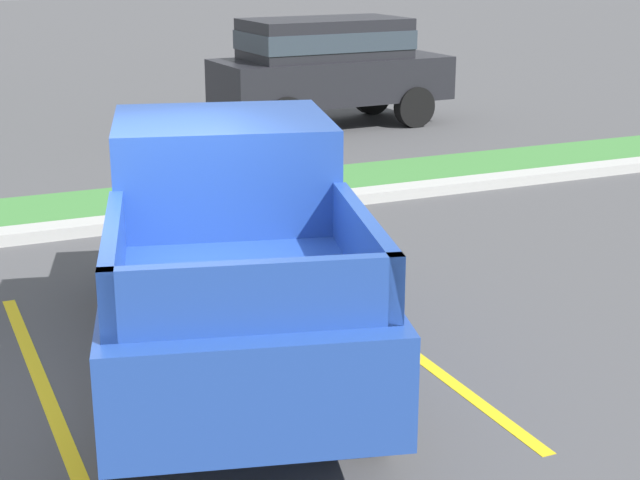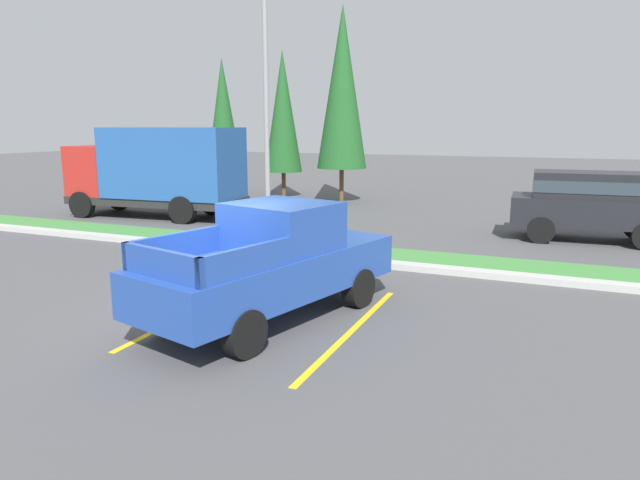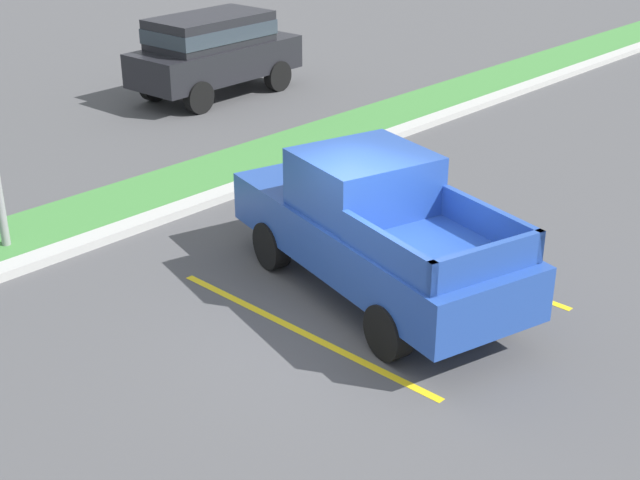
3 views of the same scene
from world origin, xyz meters
TOP-DOWN VIEW (x-y plane):
  - ground_plane at (0.00, 0.00)m, footprint 120.00×120.00m
  - parking_line_near at (-0.58, 0.49)m, footprint 0.12×4.80m
  - parking_line_far at (2.52, 0.49)m, footprint 0.12×4.80m
  - curb_strip at (0.00, 5.00)m, footprint 56.00×0.40m
  - grass_median at (0.00, 6.10)m, footprint 56.00×1.80m
  - pickup_truck_main at (0.98, 0.54)m, footprint 3.16×5.53m
  - cargo_truck_distant at (-8.51, 9.33)m, footprint 6.96×2.95m
  - suv_distant at (6.51, 10.56)m, footprint 4.68×2.12m
  - street_light at (-1.97, 5.76)m, footprint 0.24×1.49m
  - cypress_tree_leftmost at (-10.29, 16.82)m, footprint 1.77×1.77m
  - cypress_tree_left_inner at (-6.89, 16.75)m, footprint 1.82×1.82m
  - cypress_tree_center at (-3.62, 16.16)m, footprint 2.26×2.26m

SIDE VIEW (x-z plane):
  - ground_plane at x=0.00m, z-range 0.00..0.00m
  - parking_line_near at x=-0.58m, z-range 0.00..0.01m
  - parking_line_far at x=2.52m, z-range 0.00..0.01m
  - grass_median at x=0.00m, z-range 0.00..0.06m
  - curb_strip at x=0.00m, z-range 0.00..0.15m
  - pickup_truck_main at x=0.98m, z-range -0.01..2.09m
  - suv_distant at x=6.51m, z-range 0.19..2.29m
  - cargo_truck_distant at x=-8.51m, z-range 0.15..3.55m
  - cypress_tree_leftmost at x=-10.29m, z-range 0.60..7.41m
  - cypress_tree_left_inner at x=-6.89m, z-range 0.62..7.62m
  - street_light at x=-1.97m, z-range 0.56..8.05m
  - cypress_tree_center at x=-3.62m, z-range 0.77..9.45m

